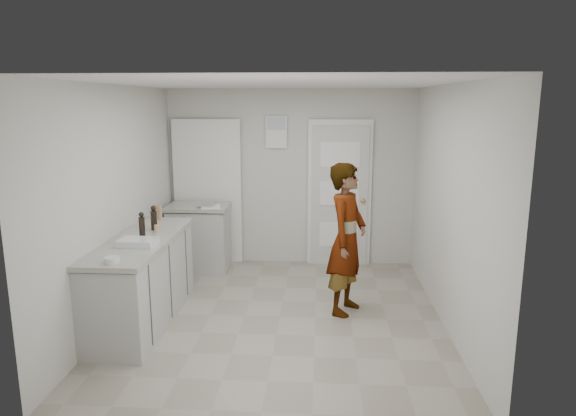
# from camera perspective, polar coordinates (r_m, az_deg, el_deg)

# --- Properties ---
(ground) EXTENTS (4.00, 4.00, 0.00)m
(ground) POSITION_cam_1_polar(r_m,az_deg,el_deg) (5.77, -0.91, -11.98)
(ground) COLOR gray
(ground) RESTS_ON ground
(room_shell) EXTENTS (4.00, 4.00, 4.00)m
(room_shell) POSITION_cam_1_polar(r_m,az_deg,el_deg) (7.36, -1.09, 1.59)
(room_shell) COLOR beige
(room_shell) RESTS_ON ground
(main_counter) EXTENTS (0.64, 1.96, 0.93)m
(main_counter) POSITION_cam_1_polar(r_m,az_deg,el_deg) (5.73, -15.86, -8.05)
(main_counter) COLOR #B2B1AD
(main_counter) RESTS_ON ground
(side_counter) EXTENTS (0.84, 0.61, 0.93)m
(side_counter) POSITION_cam_1_polar(r_m,az_deg,el_deg) (7.27, -9.83, -3.52)
(side_counter) COLOR #B2B1AD
(side_counter) RESTS_ON ground
(person) EXTENTS (0.61, 0.72, 1.68)m
(person) POSITION_cam_1_polar(r_m,az_deg,el_deg) (5.68, 6.56, -3.45)
(person) COLOR silver
(person) RESTS_ON ground
(cake_mix_box) EXTENTS (0.11, 0.08, 0.16)m
(cake_mix_box) POSITION_cam_1_polar(r_m,az_deg,el_deg) (6.42, -14.28, -0.44)
(cake_mix_box) COLOR #9B784D
(cake_mix_box) RESTS_ON main_counter
(spice_jar) EXTENTS (0.05, 0.05, 0.08)m
(spice_jar) POSITION_cam_1_polar(r_m,az_deg,el_deg) (5.77, -14.39, -2.23)
(spice_jar) COLOR tan
(spice_jar) RESTS_ON main_counter
(oil_cruet_a) EXTENTS (0.07, 0.07, 0.28)m
(oil_cruet_a) POSITION_cam_1_polar(r_m,az_deg,el_deg) (5.86, -14.68, -1.12)
(oil_cruet_a) COLOR black
(oil_cruet_a) RESTS_ON main_counter
(oil_cruet_b) EXTENTS (0.06, 0.06, 0.28)m
(oil_cruet_b) POSITION_cam_1_polar(r_m,az_deg,el_deg) (5.53, -15.92, -1.92)
(oil_cruet_b) COLOR black
(oil_cruet_b) RESTS_ON main_counter
(baking_dish) EXTENTS (0.37, 0.27, 0.06)m
(baking_dish) POSITION_cam_1_polar(r_m,az_deg,el_deg) (5.31, -16.36, -3.69)
(baking_dish) COLOR silver
(baking_dish) RESTS_ON main_counter
(egg_bowl) EXTENTS (0.14, 0.14, 0.05)m
(egg_bowl) POSITION_cam_1_polar(r_m,az_deg,el_deg) (4.81, -18.97, -5.48)
(egg_bowl) COLOR silver
(egg_bowl) RESTS_ON main_counter
(papers) EXTENTS (0.32, 0.38, 0.01)m
(papers) POSITION_cam_1_polar(r_m,az_deg,el_deg) (7.03, -8.59, 0.19)
(papers) COLOR white
(papers) RESTS_ON side_counter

